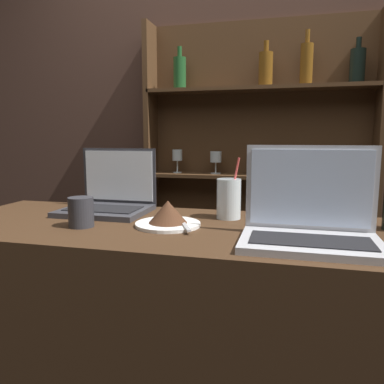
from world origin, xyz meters
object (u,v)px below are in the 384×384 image
Objects in this scene: water_glass at (229,199)px; cake_plate at (168,216)px; laptop_far at (310,221)px; coffee_cup at (81,212)px; laptop_near at (110,198)px.

cake_plate is at bearing -136.73° from water_glass.
coffee_cup is at bearing 179.07° from laptop_far.
water_glass is at bearing 28.81° from coffee_cup.
laptop_far reaches higher than coffee_cup.
coffee_cup is at bearing -151.19° from water_glass.
coffee_cup is at bearing -163.52° from cake_plate.
coffee_cup is (-0.25, -0.07, 0.01)m from cake_plate.
water_glass is at bearing -1.82° from laptop_near.
laptop_near reaches higher than cake_plate.
laptop_near is 0.72m from laptop_far.
laptop_far is at bearing -11.76° from cake_plate.
cake_plate is 0.98× the size of water_glass.
water_glass is 2.26× the size of coffee_cup.
water_glass is (0.16, 0.15, 0.03)m from cake_plate.
laptop_near is at bearing 159.75° from laptop_far.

